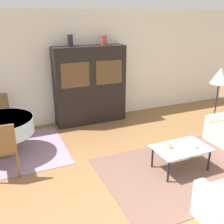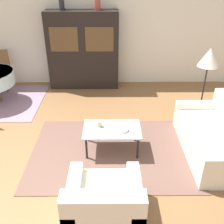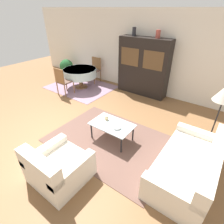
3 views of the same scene
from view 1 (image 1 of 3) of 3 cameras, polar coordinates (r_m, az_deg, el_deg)
ground_plane at (r=3.95m, az=5.80°, el=-20.22°), size 14.00×14.00×0.00m
wall_back at (r=6.52m, az=-9.59°, el=9.33°), size 10.00×0.06×2.70m
area_rug at (r=4.85m, az=14.97°, el=-12.25°), size 2.76×1.99×0.01m
dining_rug at (r=5.63m, az=-22.67°, el=-8.38°), size 2.41×1.86×0.01m
coffee_table at (r=4.70m, az=14.85°, el=-7.92°), size 0.96×0.60×0.42m
display_cabinet at (r=6.47m, az=-4.82°, el=5.81°), size 1.74×0.46×1.89m
dining_table at (r=5.39m, az=-23.15°, el=-2.92°), size 1.23×1.23×0.73m
dining_chair_near at (r=4.63m, az=-22.81°, el=-7.06°), size 0.44×0.44×0.96m
floor_lamp at (r=6.44m, az=22.39°, el=6.88°), size 0.41×0.41×1.46m
cup at (r=4.59m, az=12.31°, el=-7.10°), size 0.08×0.08×0.10m
bowl at (r=4.73m, az=17.03°, el=-7.08°), size 0.19×0.19×0.04m
vase_tall at (r=6.17m, az=-9.09°, el=15.11°), size 0.12×0.12×0.27m
vase_short at (r=6.42m, az=-1.76°, el=15.38°), size 0.14×0.14×0.23m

